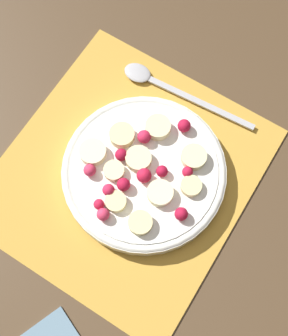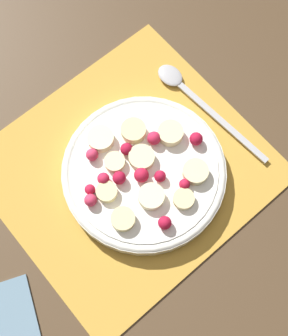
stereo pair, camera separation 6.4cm
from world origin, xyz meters
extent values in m
plane|color=#4C3823|center=(0.00, 0.00, 0.00)|extent=(3.00, 3.00, 0.00)
cube|color=gold|center=(0.00, 0.00, 0.00)|extent=(0.37, 0.34, 0.01)
cylinder|color=silver|center=(0.01, -0.02, 0.02)|extent=(0.23, 0.23, 0.02)
torus|color=silver|center=(0.01, -0.02, 0.02)|extent=(0.23, 0.23, 0.01)
cylinder|color=white|center=(0.01, -0.02, 0.03)|extent=(0.21, 0.21, 0.00)
cylinder|color=#F4EAB7|center=(-0.01, -0.06, 0.04)|extent=(0.04, 0.04, 0.01)
cylinder|color=beige|center=(0.02, -0.01, 0.04)|extent=(0.04, 0.04, 0.01)
cylinder|color=beige|center=(0.03, 0.03, 0.04)|extent=(0.05, 0.05, 0.01)
cylinder|color=beige|center=(0.07, -0.01, 0.04)|extent=(0.05, 0.05, 0.01)
cylinder|color=#F4EAB7|center=(-0.01, 0.05, 0.04)|extent=(0.04, 0.04, 0.01)
cylinder|color=beige|center=(-0.05, -0.02, 0.04)|extent=(0.04, 0.04, 0.01)
cylinder|color=beige|center=(-0.01, 0.01, 0.04)|extent=(0.03, 0.03, 0.01)
cylinder|color=beige|center=(0.06, -0.07, 0.04)|extent=(0.05, 0.05, 0.01)
cylinder|color=beige|center=(-0.06, -0.06, 0.04)|extent=(0.05, 0.05, 0.01)
cylinder|color=beige|center=(0.02, -0.09, 0.04)|extent=(0.04, 0.04, 0.01)
sphere|color=#B21433|center=(0.09, -0.04, 0.04)|extent=(0.02, 0.02, 0.02)
sphere|color=red|center=(0.00, -0.03, 0.04)|extent=(0.02, 0.02, 0.02)
sphere|color=#D12347|center=(0.05, 0.00, 0.04)|extent=(0.02, 0.02, 0.02)
sphere|color=#D12347|center=(-0.04, 0.00, 0.04)|extent=(0.02, 0.02, 0.02)
sphere|color=#B21433|center=(0.01, 0.01, 0.04)|extent=(0.02, 0.02, 0.02)
sphere|color=#B21433|center=(-0.02, -0.10, 0.04)|extent=(0.02, 0.02, 0.02)
sphere|color=red|center=(0.04, -0.08, 0.04)|extent=(0.02, 0.02, 0.02)
sphere|color=#B21433|center=(0.02, -0.05, 0.04)|extent=(0.02, 0.02, 0.02)
sphere|color=#B21433|center=(-0.03, -0.01, 0.04)|extent=(0.02, 0.02, 0.02)
sphere|color=red|center=(-0.07, 0.00, 0.04)|extent=(0.01, 0.01, 0.01)
sphere|color=#DB3356|center=(-0.03, 0.04, 0.04)|extent=(0.02, 0.02, 0.02)
sphere|color=#DB3356|center=(-0.07, -0.01, 0.04)|extent=(0.02, 0.02, 0.02)
cube|color=#B2B2B7|center=(0.15, -0.04, 0.01)|extent=(0.02, 0.18, 0.00)
ellipsoid|color=#B2B2B7|center=(0.14, 0.07, 0.01)|extent=(0.03, 0.04, 0.01)
camera|label=1|loc=(-0.17, -0.13, 0.64)|focal=50.00mm
camera|label=2|loc=(-0.13, -0.18, 0.64)|focal=50.00mm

